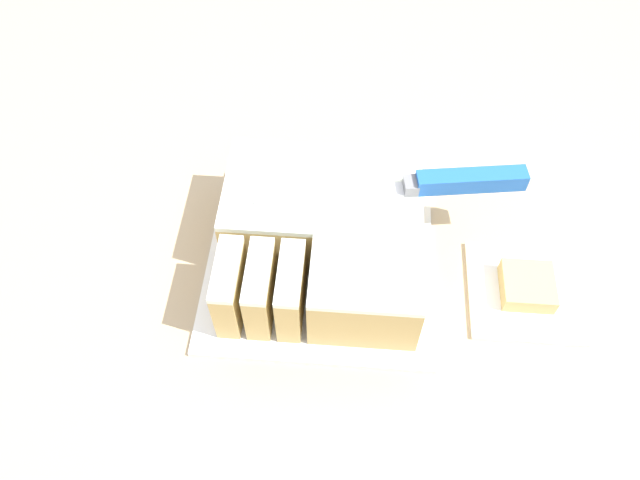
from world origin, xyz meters
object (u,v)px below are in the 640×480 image
Objects in this scene: knife at (447,183)px; cake_board at (320,261)px; cake at (324,237)px; brownie at (527,286)px.

cake_board is at bearing 12.71° from knife.
cake_board is 0.05m from cake.
cake is 3.84× the size of brownie.
cake is 0.24m from brownie.
knife is (0.14, 0.05, 0.05)m from cake.
cake_board is 0.88× the size of knife.
knife is 0.15m from brownie.
brownie is (0.10, -0.08, -0.08)m from knife.
cake is 0.74× the size of knife.
knife is at bearing 20.03° from cake.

